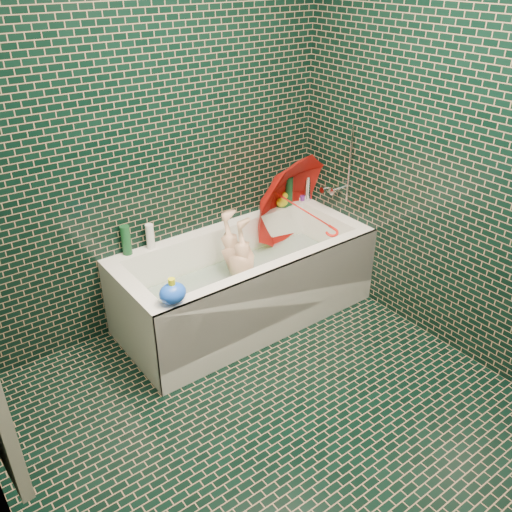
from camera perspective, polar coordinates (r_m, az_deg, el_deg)
floor at (r=3.00m, az=3.59°, el=-18.27°), size 2.80×2.80×0.00m
wall_back at (r=3.34m, az=-11.66°, el=12.08°), size 2.80×0.00×2.80m
wall_right at (r=3.19m, az=22.76°, el=9.58°), size 0.00×2.80×2.80m
bathtub at (r=3.68m, az=-1.02°, el=-3.54°), size 1.70×0.75×0.55m
bath_mat at (r=3.72m, az=-1.17°, el=-4.14°), size 1.35×0.47×0.01m
water at (r=3.65m, az=-1.19°, el=-2.25°), size 1.48×0.53×0.00m
faucet at (r=3.91m, az=8.63°, el=7.42°), size 0.18×0.19×0.55m
child at (r=3.65m, az=-1.39°, el=-2.01°), size 0.93×0.37×0.31m
umbrella at (r=3.86m, az=5.15°, el=4.77°), size 0.93×0.97×0.90m
soap_bottle_a at (r=4.20m, az=5.18°, el=5.92°), size 0.11×0.11×0.23m
soap_bottle_b at (r=4.18m, az=5.27°, el=5.82°), size 0.10×0.10×0.18m
soap_bottle_c at (r=4.07m, az=3.43°, el=5.21°), size 0.15×0.15×0.16m
bottle_right_tall at (r=4.06m, az=3.49°, el=6.85°), size 0.07×0.07×0.22m
bottle_right_pump at (r=4.14m, az=5.41°, el=7.09°), size 0.07×0.07×0.20m
bottle_left_tall at (r=3.46m, az=-13.52°, el=1.64°), size 0.08×0.08×0.19m
bottle_left_short at (r=3.51m, az=-11.08°, el=2.04°), size 0.06×0.06×0.17m
rubber_duck at (r=4.05m, az=2.83°, el=5.80°), size 0.13×0.10×0.10m
bath_toy at (r=2.94m, az=-8.77°, el=-3.86°), size 0.16×0.14×0.15m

